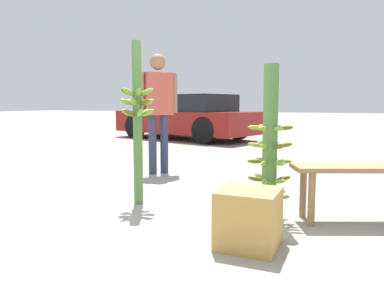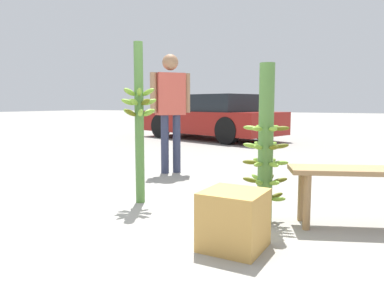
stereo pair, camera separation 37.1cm
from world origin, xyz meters
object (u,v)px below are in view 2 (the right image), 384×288
Objects in this scene: vendor_person at (171,102)px; banana_stalk_left at (139,117)px; banana_stalk_center at (266,148)px; produce_crate at (234,220)px; parked_car at (212,117)px; market_bench at (375,178)px.

banana_stalk_left is at bearing -119.48° from vendor_person.
produce_crate is (-0.00, -0.68, -0.44)m from banana_stalk_center.
parked_car is at bearing 117.07° from produce_crate.
vendor_person is at bearing -143.67° from parked_car.
produce_crate is (1.94, -2.26, -0.84)m from vendor_person.
banana_stalk_center is 2.54m from vendor_person.
banana_stalk_center is 0.79× the size of vendor_person.
parked_car is at bearing 58.73° from vendor_person.
vendor_person is 5.37m from parked_car.
market_bench is 1.31m from produce_crate.
produce_crate is (-0.84, -0.98, -0.20)m from market_bench.
produce_crate is at bearing -153.15° from market_bench.
market_bench is (2.78, -1.27, -0.63)m from vendor_person.
banana_stalk_left is 1.36m from banana_stalk_center.
banana_stalk_left is 1.20× the size of banana_stalk_center.
parked_car is (-1.79, 5.04, -0.42)m from vendor_person.
banana_stalk_left reaches higher than parked_car.
banana_stalk_left is at bearing -143.24° from parked_car.
banana_stalk_center is 3.28× the size of produce_crate.
banana_stalk_center reaches higher than market_bench.
parked_car is at bearing 119.43° from banana_stalk_center.
produce_crate is (1.33, -0.69, -0.68)m from banana_stalk_left.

